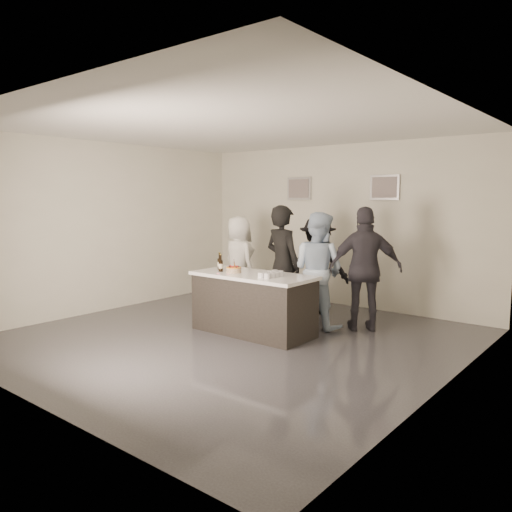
% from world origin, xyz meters
% --- Properties ---
extents(floor, '(6.00, 6.00, 0.00)m').
position_xyz_m(floor, '(0.00, 0.00, 0.00)').
color(floor, '#3D3D42').
rests_on(floor, ground).
extents(ceiling, '(6.00, 6.00, 0.00)m').
position_xyz_m(ceiling, '(0.00, 0.00, 3.00)').
color(ceiling, white).
extents(wall_back, '(6.00, 0.04, 3.00)m').
position_xyz_m(wall_back, '(0.00, 3.00, 1.50)').
color(wall_back, silver).
rests_on(wall_back, ground).
extents(wall_front, '(6.00, 0.04, 3.00)m').
position_xyz_m(wall_front, '(0.00, -3.00, 1.50)').
color(wall_front, silver).
rests_on(wall_front, ground).
extents(wall_left, '(0.04, 6.00, 3.00)m').
position_xyz_m(wall_left, '(-3.00, 0.00, 1.50)').
color(wall_left, silver).
rests_on(wall_left, ground).
extents(wall_right, '(0.04, 6.00, 3.00)m').
position_xyz_m(wall_right, '(3.00, 0.00, 1.50)').
color(wall_right, silver).
rests_on(wall_right, ground).
extents(picture_left, '(0.54, 0.04, 0.44)m').
position_xyz_m(picture_left, '(-0.90, 2.97, 2.20)').
color(picture_left, '#B2B2B7').
rests_on(picture_left, wall_back).
extents(picture_right, '(0.54, 0.04, 0.44)m').
position_xyz_m(picture_right, '(0.90, 2.97, 2.20)').
color(picture_right, '#B2B2B7').
rests_on(picture_right, wall_back).
extents(bar_counter, '(1.86, 0.86, 0.90)m').
position_xyz_m(bar_counter, '(0.05, 0.37, 0.45)').
color(bar_counter, white).
rests_on(bar_counter, ground).
extents(cake, '(0.23, 0.23, 0.07)m').
position_xyz_m(cake, '(-0.25, 0.28, 0.94)').
color(cake, orange).
rests_on(cake, bar_counter).
extents(beer_bottle_a, '(0.07, 0.07, 0.26)m').
position_xyz_m(beer_bottle_a, '(-0.64, 0.38, 1.03)').
color(beer_bottle_a, black).
rests_on(beer_bottle_a, bar_counter).
extents(beer_bottle_b, '(0.07, 0.07, 0.26)m').
position_xyz_m(beer_bottle_b, '(-0.48, 0.23, 1.03)').
color(beer_bottle_b, black).
rests_on(beer_bottle_b, bar_counter).
extents(tumbler_cluster, '(0.19, 0.40, 0.08)m').
position_xyz_m(tumbler_cluster, '(0.43, 0.30, 0.94)').
color(tumbler_cluster, '#C17812').
rests_on(tumbler_cluster, bar_counter).
extents(candles, '(0.24, 0.08, 0.01)m').
position_xyz_m(candles, '(-0.28, 0.06, 0.90)').
color(candles, pink).
rests_on(candles, bar_counter).
extents(person_main_black, '(0.77, 0.58, 1.91)m').
position_xyz_m(person_main_black, '(0.04, 1.12, 0.95)').
color(person_main_black, black).
rests_on(person_main_black, ground).
extents(person_main_blue, '(0.91, 0.73, 1.80)m').
position_xyz_m(person_main_blue, '(0.60, 1.29, 0.90)').
color(person_main_blue, '#AEC8E4').
rests_on(person_main_blue, ground).
extents(person_guest_left, '(0.94, 0.76, 1.68)m').
position_xyz_m(person_guest_left, '(-1.36, 1.68, 0.84)').
color(person_guest_left, white).
rests_on(person_guest_left, ground).
extents(person_guest_right, '(1.17, 1.03, 1.89)m').
position_xyz_m(person_guest_right, '(1.26, 1.58, 0.95)').
color(person_guest_right, '#312F37').
rests_on(person_guest_right, ground).
extents(person_guest_back, '(1.25, 1.02, 1.69)m').
position_xyz_m(person_guest_back, '(0.08, 2.11, 0.84)').
color(person_guest_back, black).
rests_on(person_guest_back, ground).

